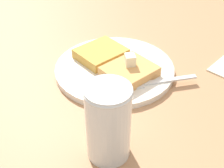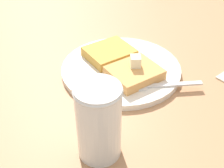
{
  "view_description": "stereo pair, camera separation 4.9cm",
  "coord_description": "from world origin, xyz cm",
  "views": [
    {
      "loc": [
        -32.41,
        41.92,
        36.72
      ],
      "look_at": [
        -3.53,
        15.26,
        6.6
      ],
      "focal_mm": 50.0,
      "sensor_mm": 36.0,
      "label": 1
    },
    {
      "loc": [
        -35.53,
        38.08,
        36.72
      ],
      "look_at": [
        -3.53,
        15.26,
        6.6
      ],
      "focal_mm": 50.0,
      "sensor_mm": 36.0,
      "label": 2
    }
  ],
  "objects": [
    {
      "name": "butter_pat_primary",
      "position": [
        -0.46,
        7.58,
        6.1
      ],
      "size": [
        2.66,
        2.6,
        2.0
      ],
      "primitive_type": "cube",
      "rotation": [
        0.0,
        0.0,
        2.55
      ],
      "color": "#EFEBC4",
      "rests_on": "toast_slice_left"
    },
    {
      "name": "toast_slice_left",
      "position": [
        -0.64,
        8.26,
        4.17
      ],
      "size": [
        7.79,
        8.93,
        1.86
      ],
      "primitive_type": "cube",
      "rotation": [
        0.0,
        0.0,
        -0.03
      ],
      "color": "tan",
      "rests_on": "plate"
    },
    {
      "name": "syrup_jar",
      "position": [
        -10.52,
        22.38,
        7.42
      ],
      "size": [
        6.29,
        6.29,
        11.45
      ],
      "color": "#351206",
      "rests_on": "table_surface"
    },
    {
      "name": "fork",
      "position": [
        -4.59,
        7.53,
        3.42
      ],
      "size": [
        9.22,
        14.59,
        0.36
      ],
      "color": "silver",
      "rests_on": "plate"
    },
    {
      "name": "table_surface",
      "position": [
        0.0,
        0.0,
        1.05
      ],
      "size": [
        115.62,
        115.62,
        2.1
      ],
      "primitive_type": "cube",
      "color": "#A8784F",
      "rests_on": "ground"
    },
    {
      "name": "plate",
      "position": [
        3.46,
        8.14,
        2.74
      ],
      "size": [
        22.67,
        22.67,
        1.15
      ],
      "color": "silver",
      "rests_on": "table_surface"
    },
    {
      "name": "toast_slice_middle",
      "position": [
        7.55,
        8.01,
        4.17
      ],
      "size": [
        7.79,
        8.93,
        1.86
      ],
      "primitive_type": "cube",
      "rotation": [
        0.0,
        0.0,
        -0.03
      ],
      "color": "gold",
      "rests_on": "plate"
    }
  ]
}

